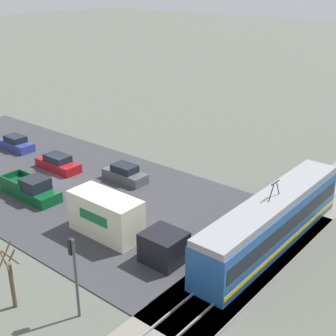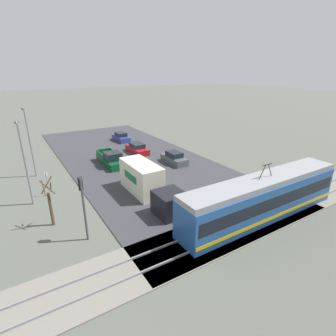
{
  "view_description": "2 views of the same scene",
  "coord_description": "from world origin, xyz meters",
  "px_view_note": "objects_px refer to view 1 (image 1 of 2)",
  "views": [
    {
      "loc": [
        23.37,
        32.19,
        17.51
      ],
      "look_at": [
        -2.48,
        10.89,
        3.42
      ],
      "focal_mm": 50.0,
      "sensor_mm": 36.0,
      "label": 1
    },
    {
      "loc": [
        14.11,
        32.19,
        11.68
      ],
      "look_at": [
        1.51,
        11.88,
        2.71
      ],
      "focal_mm": 28.0,
      "sensor_mm": 36.0,
      "label": 2
    }
  ],
  "objects_px": {
    "sedan_car_2": "(16,144)",
    "box_truck": "(119,222)",
    "pickup_truck": "(31,189)",
    "traffic_light_pole": "(74,267)",
    "light_rail_tram": "(272,222)",
    "street_tree": "(11,280)",
    "sedan_car_0": "(58,163)",
    "sedan_car_1": "(125,174)"
  },
  "relations": [
    {
      "from": "sedan_car_2",
      "to": "box_truck",
      "type": "bearing_deg",
      "value": 74.36
    },
    {
      "from": "pickup_truck",
      "to": "traffic_light_pole",
      "type": "bearing_deg",
      "value": 63.45
    },
    {
      "from": "sedan_car_2",
      "to": "pickup_truck",
      "type": "bearing_deg",
      "value": 61.85
    },
    {
      "from": "light_rail_tram",
      "to": "sedan_car_2",
      "type": "xyz_separation_m",
      "value": [
        0.31,
        -29.8,
        -1.1
      ]
    },
    {
      "from": "sedan_car_2",
      "to": "traffic_light_pole",
      "type": "height_order",
      "value": "traffic_light_pole"
    },
    {
      "from": "traffic_light_pole",
      "to": "street_tree",
      "type": "xyz_separation_m",
      "value": [
        1.8,
        -3.32,
        -1.34
      ]
    },
    {
      "from": "light_rail_tram",
      "to": "street_tree",
      "type": "relative_size",
      "value": 3.91
    },
    {
      "from": "traffic_light_pole",
      "to": "street_tree",
      "type": "relative_size",
      "value": 1.2
    },
    {
      "from": "sedan_car_0",
      "to": "light_rail_tram",
      "type": "bearing_deg",
      "value": -87.48
    },
    {
      "from": "pickup_truck",
      "to": "sedan_car_1",
      "type": "xyz_separation_m",
      "value": [
        -7.34,
        3.75,
        -0.07
      ]
    },
    {
      "from": "sedan_car_1",
      "to": "light_rail_tram",
      "type": "bearing_deg",
      "value": 85.45
    },
    {
      "from": "pickup_truck",
      "to": "sedan_car_2",
      "type": "distance_m",
      "value": 12.33
    },
    {
      "from": "sedan_car_1",
      "to": "sedan_car_0",
      "type": "bearing_deg",
      "value": -72.15
    },
    {
      "from": "sedan_car_2",
      "to": "street_tree",
      "type": "height_order",
      "value": "street_tree"
    },
    {
      "from": "sedan_car_0",
      "to": "street_tree",
      "type": "distance_m",
      "value": 19.91
    },
    {
      "from": "sedan_car_0",
      "to": "sedan_car_2",
      "type": "relative_size",
      "value": 1.1
    },
    {
      "from": "box_truck",
      "to": "sedan_car_1",
      "type": "xyz_separation_m",
      "value": [
        -7.53,
        -6.82,
        -0.76
      ]
    },
    {
      "from": "box_truck",
      "to": "pickup_truck",
      "type": "relative_size",
      "value": 1.6
    },
    {
      "from": "pickup_truck",
      "to": "sedan_car_0",
      "type": "relative_size",
      "value": 1.24
    },
    {
      "from": "sedan_car_0",
      "to": "street_tree",
      "type": "relative_size",
      "value": 1.17
    },
    {
      "from": "sedan_car_1",
      "to": "box_truck",
      "type": "bearing_deg",
      "value": 42.18
    },
    {
      "from": "sedan_car_0",
      "to": "street_tree",
      "type": "height_order",
      "value": "street_tree"
    },
    {
      "from": "box_truck",
      "to": "pickup_truck",
      "type": "height_order",
      "value": "box_truck"
    },
    {
      "from": "box_truck",
      "to": "sedan_car_0",
      "type": "height_order",
      "value": "box_truck"
    },
    {
      "from": "box_truck",
      "to": "sedan_car_1",
      "type": "bearing_deg",
      "value": -137.82
    },
    {
      "from": "light_rail_tram",
      "to": "sedan_car_0",
      "type": "relative_size",
      "value": 3.34
    },
    {
      "from": "pickup_truck",
      "to": "traffic_light_pole",
      "type": "relative_size",
      "value": 1.21
    },
    {
      "from": "sedan_car_2",
      "to": "traffic_light_pole",
      "type": "relative_size",
      "value": 0.89
    },
    {
      "from": "box_truck",
      "to": "traffic_light_pole",
      "type": "xyz_separation_m",
      "value": [
        6.96,
        3.74,
        1.71
      ]
    },
    {
      "from": "light_rail_tram",
      "to": "sedan_car_1",
      "type": "height_order",
      "value": "light_rail_tram"
    },
    {
      "from": "box_truck",
      "to": "pickup_truck",
      "type": "distance_m",
      "value": 10.59
    },
    {
      "from": "sedan_car_0",
      "to": "sedan_car_1",
      "type": "xyz_separation_m",
      "value": [
        -2.18,
        6.76,
        0.03
      ]
    },
    {
      "from": "street_tree",
      "to": "sedan_car_1",
      "type": "bearing_deg",
      "value": -156.03
    },
    {
      "from": "pickup_truck",
      "to": "street_tree",
      "type": "height_order",
      "value": "street_tree"
    },
    {
      "from": "box_truck",
      "to": "pickup_truck",
      "type": "bearing_deg",
      "value": -91.01
    },
    {
      "from": "light_rail_tram",
      "to": "street_tree",
      "type": "xyz_separation_m",
      "value": [
        15.08,
        -7.94,
        0.05
      ]
    },
    {
      "from": "light_rail_tram",
      "to": "sedan_car_2",
      "type": "bearing_deg",
      "value": -89.4
    },
    {
      "from": "pickup_truck",
      "to": "sedan_car_0",
      "type": "distance_m",
      "value": 5.98
    },
    {
      "from": "light_rail_tram",
      "to": "sedan_car_0",
      "type": "distance_m",
      "value": 21.99
    },
    {
      "from": "light_rail_tram",
      "to": "pickup_truck",
      "type": "xyz_separation_m",
      "value": [
        6.13,
        -18.93,
        -1.01
      ]
    },
    {
      "from": "light_rail_tram",
      "to": "sedan_car_2",
      "type": "relative_size",
      "value": 3.66
    },
    {
      "from": "sedan_car_1",
      "to": "sedan_car_2",
      "type": "distance_m",
      "value": 14.7
    }
  ]
}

